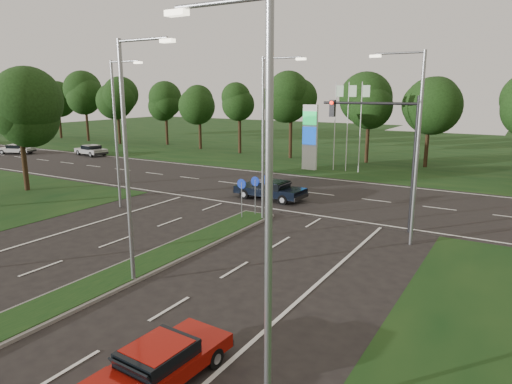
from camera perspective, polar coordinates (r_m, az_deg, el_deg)
The scene contains 17 objects.
verge_far at distance 62.58m, azimuth 18.42°, elevation 5.27°, with size 160.00×50.00×0.02m, color black.
cross_road at distance 33.35m, azimuth 6.54°, elevation -0.06°, with size 160.00×12.00×0.02m, color black.
median_kerb at distance 17.97m, azimuth -21.52°, elevation -11.91°, with size 2.00×26.00×0.12m, color slate.
streetlight_median_near at distance 17.13m, azimuth -15.51°, elevation 4.86°, with size 2.53×0.22×9.00m.
streetlight_median_far at distance 25.05m, azimuth 1.29°, elevation 7.61°, with size 2.53×0.22×9.00m.
streetlight_left_far at distance 29.33m, azimuth -16.91°, elevation 7.80°, with size 2.53×0.22×9.00m.
streetlight_right_far at distance 22.28m, azimuth 19.13°, elevation 6.31°, with size 2.53×0.22×9.00m.
streetlight_right_near at distance 9.19m, azimuth 0.51°, elevation -1.02°, with size 2.53×0.22×9.00m.
traffic_signal at distance 24.62m, azimuth 16.36°, elevation 6.02°, with size 5.10×0.42×7.00m.
median_signs at distance 26.39m, azimuth -0.21°, elevation 0.47°, with size 1.16×1.76×2.38m.
gas_pylon at distance 42.56m, azimuth 7.05°, elevation 7.01°, with size 5.80×1.26×8.00m.
tree_left_far at distance 36.89m, azimuth -27.36°, elevation 9.42°, with size 5.20×5.20×8.86m.
treeline_far at distance 47.52m, azimuth 15.01°, elevation 11.64°, with size 6.00×6.00×9.90m.
red_sedan at distance 12.43m, azimuth -11.92°, elevation -20.11°, with size 1.81×4.01×1.08m.
navy_sedan at distance 30.90m, azimuth 1.81°, elevation 0.33°, with size 4.81×2.15×1.30m.
far_car_a at distance 55.34m, azimuth -19.92°, elevation 4.96°, with size 4.41×2.43×1.21m.
far_car_b at distance 60.25m, azimuth -27.78°, elevation 4.79°, with size 4.29×3.01×1.14m.
Camera 1 is at (13.31, -5.71, 7.23)m, focal length 32.00 mm.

